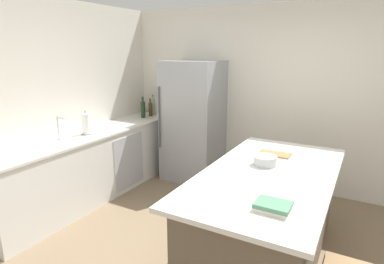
{
  "coord_description": "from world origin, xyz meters",
  "views": [
    {
      "loc": [
        1.09,
        -2.33,
        1.98
      ],
      "look_at": [
        -0.75,
        0.98,
        1.0
      ],
      "focal_mm": 29.95,
      "sensor_mm": 36.0,
      "label": 1
    }
  ],
  "objects_px": {
    "refrigerator": "(193,121)",
    "syrup_bottle": "(150,109)",
    "cutting_board": "(275,154)",
    "whiskey_bottle": "(143,109)",
    "sink_faucet": "(59,127)",
    "wine_bottle": "(143,109)",
    "mixing_bowl": "(265,161)",
    "gin_bottle": "(153,107)",
    "paper_towel_roll": "(86,124)",
    "cookbook_stack": "(273,206)",
    "kitchen_island": "(266,217)"
  },
  "relations": [
    {
      "from": "sink_faucet",
      "to": "wine_bottle",
      "type": "distance_m",
      "value": 1.56
    },
    {
      "from": "kitchen_island",
      "to": "sink_faucet",
      "type": "distance_m",
      "value": 2.6
    },
    {
      "from": "syrup_bottle",
      "to": "sink_faucet",
      "type": "bearing_deg",
      "value": -92.73
    },
    {
      "from": "refrigerator",
      "to": "wine_bottle",
      "type": "height_order",
      "value": "refrigerator"
    },
    {
      "from": "gin_bottle",
      "to": "sink_faucet",
      "type": "bearing_deg",
      "value": -92.09
    },
    {
      "from": "syrup_bottle",
      "to": "gin_bottle",
      "type": "bearing_deg",
      "value": 99.34
    },
    {
      "from": "gin_bottle",
      "to": "cookbook_stack",
      "type": "relative_size",
      "value": 1.4
    },
    {
      "from": "refrigerator",
      "to": "syrup_bottle",
      "type": "relative_size",
      "value": 6.31
    },
    {
      "from": "sink_faucet",
      "to": "syrup_bottle",
      "type": "bearing_deg",
      "value": 87.27
    },
    {
      "from": "gin_bottle",
      "to": "wine_bottle",
      "type": "height_order",
      "value": "wine_bottle"
    },
    {
      "from": "paper_towel_roll",
      "to": "mixing_bowl",
      "type": "relative_size",
      "value": 1.4
    },
    {
      "from": "mixing_bowl",
      "to": "gin_bottle",
      "type": "bearing_deg",
      "value": 148.09
    },
    {
      "from": "cookbook_stack",
      "to": "cutting_board",
      "type": "bearing_deg",
      "value": 104.51
    },
    {
      "from": "gin_bottle",
      "to": "wine_bottle",
      "type": "bearing_deg",
      "value": -89.66
    },
    {
      "from": "whiskey_bottle",
      "to": "cookbook_stack",
      "type": "xyz_separation_m",
      "value": [
        2.74,
        -2.12,
        -0.1
      ]
    },
    {
      "from": "refrigerator",
      "to": "gin_bottle",
      "type": "height_order",
      "value": "refrigerator"
    },
    {
      "from": "sink_faucet",
      "to": "paper_towel_roll",
      "type": "xyz_separation_m",
      "value": [
        0.07,
        0.35,
        -0.02
      ]
    },
    {
      "from": "cookbook_stack",
      "to": "gin_bottle",
      "type": "bearing_deg",
      "value": 139.13
    },
    {
      "from": "whiskey_bottle",
      "to": "refrigerator",
      "type": "bearing_deg",
      "value": 2.87
    },
    {
      "from": "kitchen_island",
      "to": "refrigerator",
      "type": "distance_m",
      "value": 2.24
    },
    {
      "from": "gin_bottle",
      "to": "mixing_bowl",
      "type": "height_order",
      "value": "gin_bottle"
    },
    {
      "from": "refrigerator",
      "to": "wine_bottle",
      "type": "xyz_separation_m",
      "value": [
        -0.85,
        -0.13,
        0.13
      ]
    },
    {
      "from": "sink_faucet",
      "to": "cutting_board",
      "type": "bearing_deg",
      "value": 16.21
    },
    {
      "from": "wine_bottle",
      "to": "mixing_bowl",
      "type": "height_order",
      "value": "wine_bottle"
    },
    {
      "from": "refrigerator",
      "to": "cutting_board",
      "type": "bearing_deg",
      "value": -32.81
    },
    {
      "from": "refrigerator",
      "to": "sink_faucet",
      "type": "distance_m",
      "value": 1.92
    },
    {
      "from": "kitchen_island",
      "to": "whiskey_bottle",
      "type": "bearing_deg",
      "value": 150.15
    },
    {
      "from": "kitchen_island",
      "to": "syrup_bottle",
      "type": "relative_size",
      "value": 7.35
    },
    {
      "from": "paper_towel_roll",
      "to": "mixing_bowl",
      "type": "distance_m",
      "value": 2.36
    },
    {
      "from": "gin_bottle",
      "to": "refrigerator",
      "type": "bearing_deg",
      "value": -9.6
    },
    {
      "from": "syrup_bottle",
      "to": "cutting_board",
      "type": "bearing_deg",
      "value": -23.56
    },
    {
      "from": "whiskey_bottle",
      "to": "kitchen_island",
      "type": "bearing_deg",
      "value": -29.85
    },
    {
      "from": "mixing_bowl",
      "to": "cutting_board",
      "type": "relative_size",
      "value": 0.69
    },
    {
      "from": "syrup_bottle",
      "to": "mixing_bowl",
      "type": "relative_size",
      "value": 1.29
    },
    {
      "from": "whiskey_bottle",
      "to": "gin_bottle",
      "type": "bearing_deg",
      "value": 70.44
    },
    {
      "from": "kitchen_island",
      "to": "syrup_bottle",
      "type": "height_order",
      "value": "syrup_bottle"
    },
    {
      "from": "kitchen_island",
      "to": "sink_faucet",
      "type": "bearing_deg",
      "value": -175.68
    },
    {
      "from": "gin_bottle",
      "to": "mixing_bowl",
      "type": "bearing_deg",
      "value": -31.91
    },
    {
      "from": "sink_faucet",
      "to": "gin_bottle",
      "type": "distance_m",
      "value": 1.83
    },
    {
      "from": "wine_bottle",
      "to": "refrigerator",
      "type": "bearing_deg",
      "value": 8.57
    },
    {
      "from": "whiskey_bottle",
      "to": "cookbook_stack",
      "type": "bearing_deg",
      "value": -37.77
    },
    {
      "from": "whiskey_bottle",
      "to": "mixing_bowl",
      "type": "height_order",
      "value": "whiskey_bottle"
    },
    {
      "from": "gin_bottle",
      "to": "whiskey_bottle",
      "type": "height_order",
      "value": "gin_bottle"
    },
    {
      "from": "refrigerator",
      "to": "syrup_bottle",
      "type": "bearing_deg",
      "value": 176.74
    },
    {
      "from": "whiskey_bottle",
      "to": "syrup_bottle",
      "type": "bearing_deg",
      "value": 48.32
    },
    {
      "from": "syrup_bottle",
      "to": "whiskey_bottle",
      "type": "distance_m",
      "value": 0.13
    },
    {
      "from": "kitchen_island",
      "to": "whiskey_bottle",
      "type": "relative_size",
      "value": 6.7
    },
    {
      "from": "syrup_bottle",
      "to": "mixing_bowl",
      "type": "bearing_deg",
      "value": -30.37
    },
    {
      "from": "syrup_bottle",
      "to": "cookbook_stack",
      "type": "bearing_deg",
      "value": -39.84
    },
    {
      "from": "mixing_bowl",
      "to": "wine_bottle",
      "type": "bearing_deg",
      "value": 153.05
    }
  ]
}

